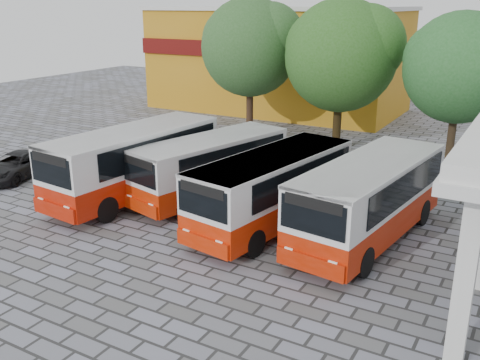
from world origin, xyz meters
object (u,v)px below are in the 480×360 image
Objects in this scene: bus_far_left at (135,159)px; bus_far_right at (369,196)px; bus_centre_right at (273,186)px; parked_car at (16,166)px; bus_centre_left at (211,164)px.

bus_far_right is (10.62, 0.64, -0.07)m from bus_far_left.
bus_far_left reaches higher than bus_centre_right.
parked_car is (-7.26, -0.79, -1.20)m from bus_far_left.
parked_car is at bearing -168.15° from bus_far_left.
bus_centre_left is at bearing 32.87° from bus_far_left.
bus_far_left is 1.99× the size of parked_car.
bus_centre_right is 3.73m from bus_far_right.
parked_car is at bearing -167.43° from bus_centre_right.
bus_centre_right is at bearing -10.61° from parked_car.
bus_far_left is 1.06× the size of bus_centre_right.
bus_far_right is at bearing 17.66° from bus_centre_right.
bus_centre_right is (3.86, -1.51, 0.07)m from bus_centre_left.
bus_far_left is at bearing -170.30° from bus_centre_right.
bus_far_right reaches higher than parked_car.
bus_far_left is 6.94m from bus_centre_right.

